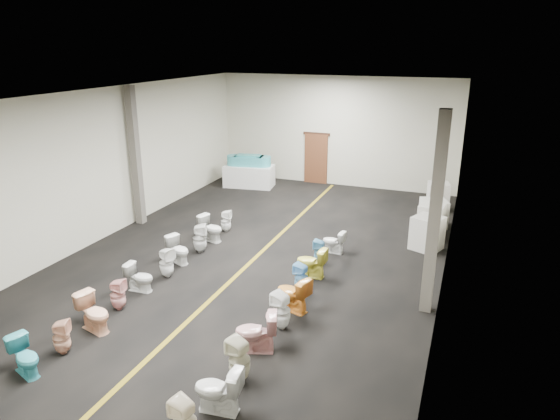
{
  "coord_description": "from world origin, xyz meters",
  "views": [
    {
      "loc": [
        5.3,
        -12.01,
        5.74
      ],
      "look_at": [
        0.25,
        1.0,
        1.05
      ],
      "focal_mm": 32.0,
      "sensor_mm": 36.0,
      "label": 1
    }
  ],
  "objects_px": {
    "appliance_crate_c": "(433,213)",
    "display_table": "(249,176)",
    "appliance_crate_b": "(431,220)",
    "toilet_left_0": "(25,357)",
    "toilet_right_7": "(311,262)",
    "toilet_right_4": "(282,311)",
    "toilet_right_8": "(320,252)",
    "toilet_left_4": "(140,277)",
    "toilet_left_9": "(226,221)",
    "toilet_left_6": "(179,250)",
    "toilet_right_1": "(218,390)",
    "appliance_crate_d": "(438,196)",
    "bathtub": "(249,161)",
    "toilet_left_1": "(61,337)",
    "toilet_left_7": "(200,238)",
    "toilet_right_9": "(334,242)",
    "toilet_left_8": "(211,228)",
    "toilet_right_5": "(293,294)",
    "toilet_left_3": "(118,295)",
    "toilet_right_3": "(256,332)",
    "toilet_left_5": "(167,263)",
    "toilet_right_6": "(301,278)",
    "appliance_crate_a": "(427,233)",
    "toilet_left_2": "(94,313)",
    "toilet_right_2": "(239,360)"
  },
  "relations": [
    {
      "from": "appliance_crate_b",
      "to": "toilet_left_4",
      "type": "height_order",
      "value": "appliance_crate_b"
    },
    {
      "from": "toilet_left_7",
      "to": "appliance_crate_c",
      "type": "bearing_deg",
      "value": -75.89
    },
    {
      "from": "display_table",
      "to": "toilet_left_6",
      "type": "relative_size",
      "value": 2.7
    },
    {
      "from": "toilet_right_3",
      "to": "appliance_crate_d",
      "type": "bearing_deg",
      "value": 145.83
    },
    {
      "from": "toilet_left_8",
      "to": "toilet_left_3",
      "type": "bearing_deg",
      "value": -166.23
    },
    {
      "from": "toilet_left_0",
      "to": "toilet_right_2",
      "type": "bearing_deg",
      "value": -52.65
    },
    {
      "from": "appliance_crate_d",
      "to": "toilet_right_7",
      "type": "distance_m",
      "value": 7.29
    },
    {
      "from": "appliance_crate_b",
      "to": "toilet_right_1",
      "type": "distance_m",
      "value": 9.7
    },
    {
      "from": "toilet_left_2",
      "to": "toilet_right_6",
      "type": "height_order",
      "value": "toilet_left_2"
    },
    {
      "from": "toilet_left_8",
      "to": "toilet_right_4",
      "type": "xyz_separation_m",
      "value": [
        3.76,
        -3.83,
        0.02
      ]
    },
    {
      "from": "toilet_right_9",
      "to": "toilet_left_7",
      "type": "bearing_deg",
      "value": -63.0
    },
    {
      "from": "display_table",
      "to": "toilet_left_7",
      "type": "distance_m",
      "value": 7.04
    },
    {
      "from": "toilet_left_0",
      "to": "toilet_left_7",
      "type": "bearing_deg",
      "value": 17.85
    },
    {
      "from": "toilet_left_8",
      "to": "toilet_right_5",
      "type": "relative_size",
      "value": 0.96
    },
    {
      "from": "toilet_right_4",
      "to": "toilet_right_7",
      "type": "relative_size",
      "value": 1.04
    },
    {
      "from": "appliance_crate_b",
      "to": "toilet_left_6",
      "type": "xyz_separation_m",
      "value": [
        -6.23,
        -4.57,
        -0.13
      ]
    },
    {
      "from": "toilet_left_1",
      "to": "toilet_left_7",
      "type": "distance_m",
      "value": 5.31
    },
    {
      "from": "toilet_left_6",
      "to": "toilet_right_8",
      "type": "relative_size",
      "value": 1.07
    },
    {
      "from": "toilet_left_1",
      "to": "toilet_right_4",
      "type": "bearing_deg",
      "value": -80.55
    },
    {
      "from": "toilet_left_6",
      "to": "toilet_right_4",
      "type": "xyz_separation_m",
      "value": [
        3.82,
        -2.1,
        0.04
      ]
    },
    {
      "from": "toilet_left_2",
      "to": "appliance_crate_c",
      "type": "bearing_deg",
      "value": -18.38
    },
    {
      "from": "toilet_right_7",
      "to": "toilet_right_4",
      "type": "bearing_deg",
      "value": 5.79
    },
    {
      "from": "toilet_left_0",
      "to": "toilet_right_5",
      "type": "height_order",
      "value": "toilet_right_5"
    },
    {
      "from": "toilet_left_0",
      "to": "toilet_right_6",
      "type": "height_order",
      "value": "toilet_right_6"
    },
    {
      "from": "toilet_left_4",
      "to": "toilet_right_5",
      "type": "bearing_deg",
      "value": -86.18
    },
    {
      "from": "appliance_crate_d",
      "to": "bathtub",
      "type": "bearing_deg",
      "value": 177.04
    },
    {
      "from": "appliance_crate_c",
      "to": "toilet_right_8",
      "type": "height_order",
      "value": "appliance_crate_c"
    },
    {
      "from": "bathtub",
      "to": "toilet_right_5",
      "type": "height_order",
      "value": "bathtub"
    },
    {
      "from": "appliance_crate_c",
      "to": "toilet_right_8",
      "type": "distance_m",
      "value": 4.96
    },
    {
      "from": "toilet_left_6",
      "to": "toilet_right_2",
      "type": "height_order",
      "value": "toilet_right_2"
    },
    {
      "from": "toilet_left_4",
      "to": "toilet_left_9",
      "type": "relative_size",
      "value": 0.98
    },
    {
      "from": "appliance_crate_c",
      "to": "display_table",
      "type": "bearing_deg",
      "value": 164.09
    },
    {
      "from": "appliance_crate_b",
      "to": "toilet_left_0",
      "type": "relative_size",
      "value": 1.4
    },
    {
      "from": "toilet_left_6",
      "to": "toilet_right_1",
      "type": "bearing_deg",
      "value": -119.11
    },
    {
      "from": "bathtub",
      "to": "toilet_left_5",
      "type": "distance_m",
      "value": 8.75
    },
    {
      "from": "display_table",
      "to": "toilet_right_8",
      "type": "distance_m",
      "value": 8.12
    },
    {
      "from": "display_table",
      "to": "appliance_crate_a",
      "type": "bearing_deg",
      "value": -29.21
    },
    {
      "from": "toilet_right_9",
      "to": "toilet_right_8",
      "type": "bearing_deg",
      "value": -3.09
    },
    {
      "from": "toilet_left_0",
      "to": "toilet_right_4",
      "type": "relative_size",
      "value": 0.87
    },
    {
      "from": "toilet_left_7",
      "to": "toilet_right_4",
      "type": "distance_m",
      "value": 4.68
    },
    {
      "from": "appliance_crate_b",
      "to": "toilet_left_2",
      "type": "bearing_deg",
      "value": -126.47
    },
    {
      "from": "toilet_left_1",
      "to": "toilet_left_3",
      "type": "distance_m",
      "value": 1.78
    },
    {
      "from": "bathtub",
      "to": "appliance_crate_b",
      "type": "distance_m",
      "value": 8.26
    },
    {
      "from": "toilet_right_8",
      "to": "toilet_right_3",
      "type": "bearing_deg",
      "value": 0.32
    },
    {
      "from": "appliance_crate_c",
      "to": "toilet_left_7",
      "type": "height_order",
      "value": "appliance_crate_c"
    },
    {
      "from": "toilet_right_7",
      "to": "toilet_right_9",
      "type": "bearing_deg",
      "value": 177.92
    },
    {
      "from": "toilet_right_6",
      "to": "toilet_right_3",
      "type": "bearing_deg",
      "value": 11.68
    },
    {
      "from": "toilet_right_4",
      "to": "display_table",
      "type": "bearing_deg",
      "value": -131.94
    },
    {
      "from": "appliance_crate_c",
      "to": "toilet_left_0",
      "type": "xyz_separation_m",
      "value": [
        -6.18,
        -10.72,
        -0.08
      ]
    },
    {
      "from": "toilet_left_1",
      "to": "toilet_right_6",
      "type": "xyz_separation_m",
      "value": [
        3.49,
        4.09,
        0.01
      ]
    }
  ]
}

